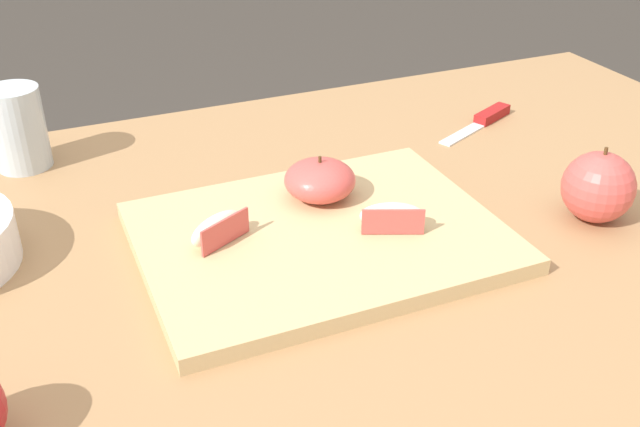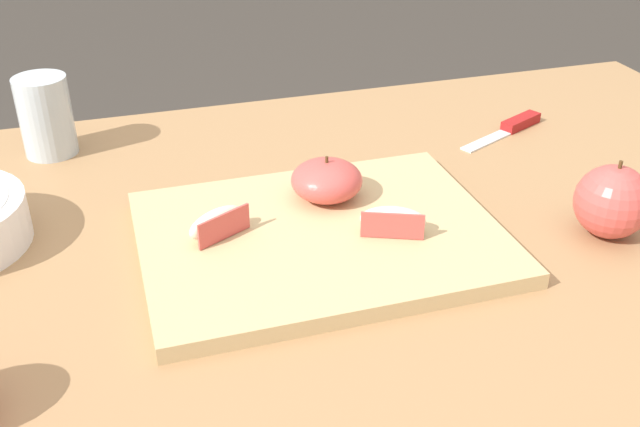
% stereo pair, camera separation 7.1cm
% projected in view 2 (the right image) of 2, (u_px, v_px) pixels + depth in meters
% --- Properties ---
extents(dining_table, '(1.43, 0.82, 0.75)m').
position_uv_depth(dining_table, '(287.00, 318.00, 0.84)').
color(dining_table, '#9E754C').
rests_on(dining_table, ground_plane).
extents(cutting_board, '(0.38, 0.29, 0.02)m').
position_uv_depth(cutting_board, '(320.00, 237.00, 0.79)').
color(cutting_board, tan).
rests_on(cutting_board, dining_table).
extents(apple_half_skin_up, '(0.08, 0.08, 0.05)m').
position_uv_depth(apple_half_skin_up, '(327.00, 180.00, 0.83)').
color(apple_half_skin_up, '#D14C47').
rests_on(apple_half_skin_up, cutting_board).
extents(apple_wedge_front, '(0.07, 0.05, 0.03)m').
position_uv_depth(apple_wedge_front, '(218.00, 223.00, 0.76)').
color(apple_wedge_front, '#F4EACC').
rests_on(apple_wedge_front, cutting_board).
extents(apple_wedge_near_knife, '(0.07, 0.05, 0.03)m').
position_uv_depth(apple_wedge_near_knife, '(393.00, 220.00, 0.77)').
color(apple_wedge_near_knife, '#F4EACC').
rests_on(apple_wedge_near_knife, cutting_board).
extents(paring_knife, '(0.15, 0.08, 0.01)m').
position_uv_depth(paring_knife, '(515.00, 125.00, 1.05)').
color(paring_knife, silver).
rests_on(paring_knife, dining_table).
extents(whole_apple_pink_lady, '(0.08, 0.08, 0.09)m').
position_uv_depth(whole_apple_pink_lady, '(612.00, 202.00, 0.79)').
color(whole_apple_pink_lady, '#D14C47').
rests_on(whole_apple_pink_lady, dining_table).
extents(drinking_glass_water, '(0.07, 0.07, 0.10)m').
position_uv_depth(drinking_glass_water, '(46.00, 116.00, 0.96)').
color(drinking_glass_water, silver).
rests_on(drinking_glass_water, dining_table).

